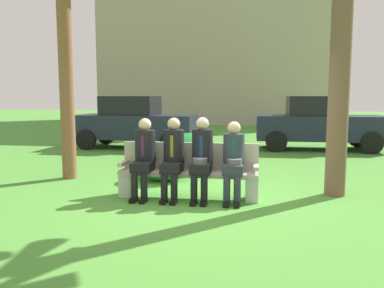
{
  "coord_description": "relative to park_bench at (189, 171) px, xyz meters",
  "views": [
    {
      "loc": [
        0.79,
        -6.19,
        1.67
      ],
      "look_at": [
        -0.29,
        0.5,
        0.85
      ],
      "focal_mm": 36.83,
      "sensor_mm": 36.0,
      "label": 1
    }
  ],
  "objects": [
    {
      "name": "ground_plane",
      "position": [
        0.29,
        -0.16,
        -0.43
      ],
      "size": [
        80.0,
        80.0,
        0.0
      ],
      "primitive_type": "plane",
      "color": "#4A8E33"
    },
    {
      "name": "park_bench",
      "position": [
        0.0,
        0.0,
        0.0
      ],
      "size": [
        2.29,
        0.44,
        0.9
      ],
      "color": "#B7AD9E",
      "rests_on": "ground"
    },
    {
      "name": "seated_man_leftmost",
      "position": [
        -0.73,
        -0.13,
        0.3
      ],
      "size": [
        0.34,
        0.72,
        1.31
      ],
      "color": "black",
      "rests_on": "ground"
    },
    {
      "name": "seated_man_centerleft",
      "position": [
        -0.24,
        -0.13,
        0.31
      ],
      "size": [
        0.34,
        0.72,
        1.33
      ],
      "color": "black",
      "rests_on": "ground"
    },
    {
      "name": "seated_man_centerright",
      "position": [
        0.23,
        -0.13,
        0.31
      ],
      "size": [
        0.34,
        0.72,
        1.34
      ],
      "color": "black",
      "rests_on": "ground"
    },
    {
      "name": "seated_man_rightmost",
      "position": [
        0.75,
        -0.14,
        0.28
      ],
      "size": [
        0.34,
        0.72,
        1.27
      ],
      "color": "#2D3342",
      "rests_on": "ground"
    },
    {
      "name": "shrub_near_bench",
      "position": [
        -0.73,
        1.23,
        -0.1
      ],
      "size": [
        1.07,
        0.98,
        0.67
      ],
      "primitive_type": "ellipsoid",
      "color": "#227D34",
      "rests_on": "ground"
    },
    {
      "name": "shrub_mid_lawn",
      "position": [
        -0.41,
        2.32,
        -0.01
      ],
      "size": [
        1.36,
        1.25,
        0.85
      ],
      "primitive_type": "ellipsoid",
      "color": "#1C7428",
      "rests_on": "ground"
    },
    {
      "name": "parked_car_near",
      "position": [
        -2.81,
        5.97,
        0.4
      ],
      "size": [
        3.95,
        1.81,
        1.68
      ],
      "color": "#1E2338",
      "rests_on": "ground"
    },
    {
      "name": "parked_car_far",
      "position": [
        3.04,
        6.47,
        0.4
      ],
      "size": [
        3.91,
        1.73,
        1.68
      ],
      "color": "#1E2338",
      "rests_on": "ground"
    },
    {
      "name": "building_backdrop",
      "position": [
        -1.3,
        20.54,
        6.26
      ],
      "size": [
        15.03,
        8.39,
        13.35
      ],
      "color": "#ADA08E",
      "rests_on": "ground"
    }
  ]
}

